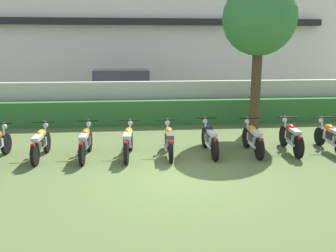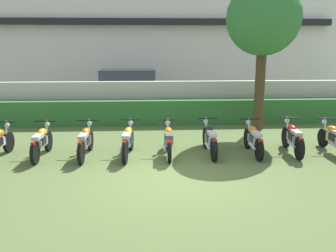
{
  "view_description": "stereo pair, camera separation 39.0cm",
  "coord_description": "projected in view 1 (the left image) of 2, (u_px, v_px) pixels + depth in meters",
  "views": [
    {
      "loc": [
        -0.99,
        -7.91,
        3.06
      ],
      "look_at": [
        0.0,
        2.21,
        0.78
      ],
      "focal_mm": 38.45,
      "sensor_mm": 36.0,
      "label": 1
    },
    {
      "loc": [
        -0.6,
        -7.94,
        3.06
      ],
      "look_at": [
        0.0,
        2.21,
        0.78
      ],
      "focal_mm": 38.45,
      "sensor_mm": 36.0,
      "label": 2
    }
  ],
  "objects": [
    {
      "name": "motorcycle_in_row_9",
      "position": [
        331.0,
        137.0,
        10.58
      ],
      "size": [
        0.6,
        1.8,
        0.94
      ],
      "rotation": [
        0.0,
        0.0,
        1.55
      ],
      "color": "black",
      "rests_on": "ground"
    },
    {
      "name": "hedge_row",
      "position": [
        158.0,
        112.0,
        14.27
      ],
      "size": [
        18.36,
        0.7,
        0.96
      ],
      "primitive_type": "cube",
      "color": "#337033",
      "rests_on": "ground"
    },
    {
      "name": "motorcycle_in_row_2",
      "position": [
        41.0,
        143.0,
        9.84
      ],
      "size": [
        0.6,
        1.82,
        0.96
      ],
      "rotation": [
        0.0,
        0.0,
        1.55
      ],
      "color": "black",
      "rests_on": "ground"
    },
    {
      "name": "ground",
      "position": [
        177.0,
        179.0,
        8.44
      ],
      "size": [
        60.0,
        60.0,
        0.0
      ],
      "primitive_type": "plane",
      "color": "#566B38"
    },
    {
      "name": "building",
      "position": [
        147.0,
        29.0,
        23.59
      ],
      "size": [
        24.15,
        6.5,
        8.25
      ],
      "color": "white",
      "rests_on": "ground"
    },
    {
      "name": "compound_wall",
      "position": [
        157.0,
        101.0,
        14.87
      ],
      "size": [
        22.95,
        0.3,
        1.63
      ],
      "primitive_type": "cube",
      "color": "beige",
      "rests_on": "ground"
    },
    {
      "name": "motorcycle_in_row_8",
      "position": [
        291.0,
        137.0,
        10.48
      ],
      "size": [
        0.6,
        1.88,
        0.98
      ],
      "rotation": [
        0.0,
        0.0,
        1.49
      ],
      "color": "black",
      "rests_on": "ground"
    },
    {
      "name": "motorcycle_in_row_5",
      "position": [
        169.0,
        140.0,
        10.15
      ],
      "size": [
        0.6,
        1.86,
        0.96
      ],
      "rotation": [
        0.0,
        0.0,
        1.55
      ],
      "color": "black",
      "rests_on": "ground"
    },
    {
      "name": "parked_car",
      "position": [
        125.0,
        89.0,
        17.98
      ],
      "size": [
        4.56,
        2.2,
        1.89
      ],
      "rotation": [
        0.0,
        0.0,
        0.03
      ],
      "color": "#9EA3A8",
      "rests_on": "ground"
    },
    {
      "name": "motorcycle_in_row_3",
      "position": [
        86.0,
        142.0,
        9.94
      ],
      "size": [
        0.6,
        1.94,
        0.97
      ],
      "rotation": [
        0.0,
        0.0,
        1.54
      ],
      "color": "black",
      "rests_on": "ground"
    },
    {
      "name": "motorcycle_in_row_4",
      "position": [
        128.0,
        141.0,
        10.01
      ],
      "size": [
        0.6,
        1.92,
        0.97
      ],
      "rotation": [
        0.0,
        0.0,
        1.49
      ],
      "color": "black",
      "rests_on": "ground"
    },
    {
      "name": "motorcycle_in_row_7",
      "position": [
        253.0,
        138.0,
        10.34
      ],
      "size": [
        0.6,
        1.83,
        0.96
      ],
      "rotation": [
        0.0,
        0.0,
        1.55
      ],
      "color": "black",
      "rests_on": "ground"
    },
    {
      "name": "motorcycle_in_row_6",
      "position": [
        210.0,
        138.0,
        10.31
      ],
      "size": [
        0.6,
        1.93,
        0.97
      ],
      "rotation": [
        0.0,
        0.0,
        1.58
      ],
      "color": "black",
      "rests_on": "ground"
    },
    {
      "name": "tree_near_inspector",
      "position": [
        259.0,
        20.0,
        12.66
      ],
      "size": [
        2.61,
        2.61,
        5.3
      ],
      "color": "#4C3823",
      "rests_on": "ground"
    }
  ]
}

